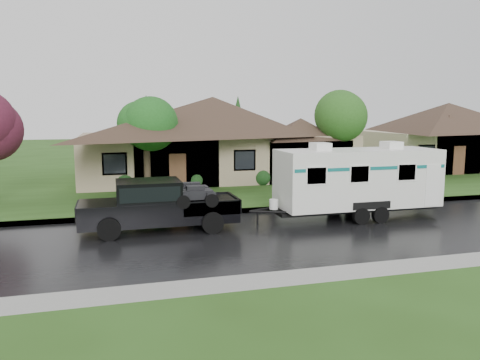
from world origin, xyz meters
name	(u,v)px	position (x,y,z in m)	size (l,w,h in m)	color
ground	(238,224)	(0.00, 0.00, 0.00)	(140.00, 140.00, 0.00)	#284917
road	(251,236)	(0.00, -2.00, 0.01)	(140.00, 8.00, 0.01)	black
curb	(225,212)	(0.00, 2.25, 0.07)	(140.00, 0.50, 0.15)	gray
lawn	(184,176)	(0.00, 15.00, 0.07)	(140.00, 26.00, 0.15)	#284917
house_main	(218,128)	(2.29, 13.84, 3.59)	(19.44, 10.80, 6.90)	tan
house_neighbor	(451,129)	(22.27, 14.34, 3.32)	(15.12, 9.72, 6.45)	tan
tree_left_green	(146,126)	(-3.02, 8.86, 3.87)	(3.24, 3.24, 5.37)	#382B1E
tree_right_green	(343,119)	(9.90, 9.80, 4.21)	(3.53, 3.53, 5.85)	#382B1E
shrub_row	(229,178)	(2.00, 9.30, 0.65)	(13.60, 1.00, 1.00)	#143814
pickup_truck	(156,204)	(-3.37, -0.20, 1.09)	(6.10, 2.32, 2.03)	black
travel_trailer	(358,178)	(5.44, -0.20, 1.79)	(7.52, 2.64, 3.37)	silver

